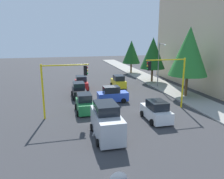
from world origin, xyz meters
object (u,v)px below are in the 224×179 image
(traffic_signal_near_left, at_px, (169,74))
(car_green, at_px, (85,104))
(tree_roadside_far, at_px, (131,52))
(tree_roadside_near, at_px, (189,51))
(tree_roadside_mid, at_px, (153,53))
(car_yellow, at_px, (118,82))
(car_white, at_px, (156,111))
(street_lamp_curbside, at_px, (160,60))
(car_red, at_px, (81,83))
(traffic_signal_near_right, at_px, (62,80))
(car_blue, at_px, (112,95))
(delivery_van_silver, at_px, (107,122))
(car_black, at_px, (79,91))

(traffic_signal_near_left, xyz_separation_m, car_green, (-1.10, -9.09, -3.10))
(tree_roadside_far, height_order, tree_roadside_near, tree_roadside_near)
(tree_roadside_mid, xyz_separation_m, car_yellow, (2.65, -6.83, -4.17))
(tree_roadside_far, xyz_separation_m, tree_roadside_near, (20.00, 1.00, 1.43))
(car_green, bearing_deg, tree_roadside_far, 150.61)
(car_white, distance_m, car_green, 7.58)
(street_lamp_curbside, bearing_deg, car_red, -101.36)
(traffic_signal_near_right, xyz_separation_m, tree_roadside_far, (-24.00, 15.15, 0.75))
(tree_roadside_mid, bearing_deg, traffic_signal_near_left, -17.11)
(car_blue, bearing_deg, car_red, -159.63)
(car_green, bearing_deg, car_white, 57.63)
(street_lamp_curbside, height_order, car_yellow, street_lamp_curbside)
(tree_roadside_near, bearing_deg, traffic_signal_near_left, -50.24)
(traffic_signal_near_right, relative_size, car_yellow, 1.48)
(tree_roadside_near, xyz_separation_m, car_blue, (0.00, -10.13, -5.12))
(traffic_signal_near_right, xyz_separation_m, car_yellow, (-11.35, 8.82, -2.94))
(traffic_signal_near_right, xyz_separation_m, delivery_van_silver, (5.34, 3.24, -2.55))
(car_red, bearing_deg, tree_roadside_mid, 99.11)
(tree_roadside_near, height_order, delivery_van_silver, tree_roadside_near)
(traffic_signal_near_left, height_order, car_green, traffic_signal_near_left)
(tree_roadside_near, xyz_separation_m, car_white, (6.96, -7.50, -5.12))
(tree_roadside_mid, relative_size, car_green, 2.13)
(tree_roadside_near, bearing_deg, car_black, -102.79)
(tree_roadside_near, distance_m, car_green, 15.09)
(traffic_signal_near_left, distance_m, car_blue, 7.34)
(delivery_van_silver, bearing_deg, tree_roadside_near, 125.85)
(delivery_van_silver, bearing_deg, car_green, -171.32)
(street_lamp_curbside, bearing_deg, tree_roadside_far, 178.81)
(tree_roadside_mid, xyz_separation_m, car_white, (16.96, -7.00, -4.17))
(tree_roadside_far, height_order, delivery_van_silver, tree_roadside_far)
(traffic_signal_near_right, height_order, tree_roadside_mid, tree_roadside_mid)
(tree_roadside_far, relative_size, tree_roadside_near, 0.77)
(car_blue, bearing_deg, car_white, 20.74)
(car_yellow, height_order, car_white, same)
(car_yellow, distance_m, car_black, 7.80)
(tree_roadside_mid, bearing_deg, car_green, -46.09)
(car_white, bearing_deg, tree_roadside_far, 166.45)
(traffic_signal_near_right, height_order, car_white, traffic_signal_near_right)
(traffic_signal_near_left, relative_size, car_white, 1.44)
(car_red, bearing_deg, tree_roadside_near, 58.64)
(car_green, relative_size, car_red, 0.93)
(traffic_signal_near_right, distance_m, car_black, 8.05)
(car_white, bearing_deg, car_yellow, 179.35)
(traffic_signal_near_left, xyz_separation_m, tree_roadside_near, (-4.00, 4.81, 2.03))
(tree_roadside_near, bearing_deg, delivery_van_silver, -54.15)
(tree_roadside_near, xyz_separation_m, delivery_van_silver, (9.34, -12.92, -4.74))
(car_black, relative_size, car_green, 1.10)
(tree_roadside_far, bearing_deg, traffic_signal_near_left, -9.02)
(car_black, xyz_separation_m, car_red, (-4.82, 0.83, 0.00))
(traffic_signal_near_left, relative_size, car_green, 1.55)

